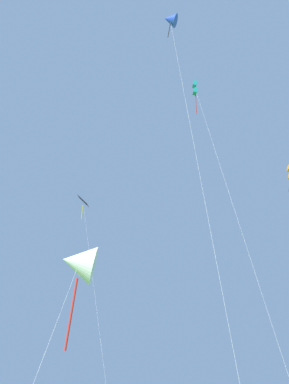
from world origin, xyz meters
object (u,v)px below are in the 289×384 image
kite_black_large (83,208)px  kite_blue_delta (170,20)px  kite_white_distant (78,263)px  kite_teal_box (196,91)px

kite_black_large → kite_blue_delta: 27.86m
kite_black_large → kite_blue_delta: kite_blue_delta is taller
kite_white_distant → kite_blue_delta: (5.33, 4.62, 20.20)m
kite_blue_delta → kite_teal_box: 6.48m
kite_white_distant → kite_teal_box: (8.31, 9.96, 18.05)m
kite_black_large → kite_teal_box: bearing=-64.8°
kite_blue_delta → kite_white_distant: bearing=-139.1°
kite_black_large → kite_teal_box: 23.61m
kite_black_large → kite_blue_delta: size_ratio=0.89×
kite_white_distant → kite_teal_box: size_ratio=0.30×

